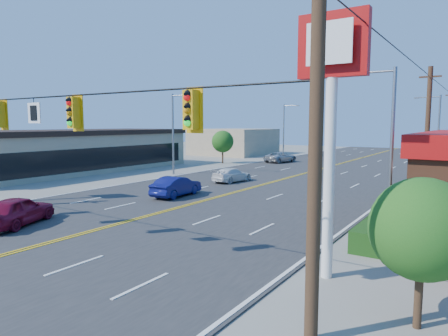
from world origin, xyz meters
The scene contains 17 objects.
ground centered at (0.00, 0.00, 0.00)m, with size 160.00×160.00×0.00m, color gray.
road centered at (0.00, 20.00, 0.03)m, with size 20.00×120.00×0.06m, color #2D2D30.
signal_span centered at (-0.12, 0.00, 4.89)m, with size 24.32×0.34×9.00m.
kfc_pylon centered at (11.00, 4.00, 6.04)m, with size 2.20×0.36×8.50m.
strip_mall centered at (-22.00, 18.00, 2.25)m, with size 10.40×26.40×4.40m.
streetlight_se centered at (10.79, 14.00, 4.51)m, with size 2.55×0.25×8.00m.
streetlight_ne centered at (10.79, 38.00, 4.51)m, with size 2.55×0.25×8.00m.
streetlight_sw centered at (-10.79, 22.00, 4.51)m, with size 2.55×0.25×8.00m.
streetlight_nw centered at (-10.79, 48.00, 4.51)m, with size 2.55×0.25×8.00m.
utility_pole_near centered at (12.20, 18.00, 4.20)m, with size 0.28×0.28×8.40m, color #47301E.
tree_kfc_front centered at (14.00, 2.00, 2.51)m, with size 2.52×2.52×3.78m.
tree_west centered at (-13.00, 34.00, 2.79)m, with size 2.80×2.80×4.20m.
bld_west_far centered at (-20.00, 48.00, 2.10)m, with size 11.00×12.00×4.20m, color tan.
car_magenta centered at (-4.00, 2.00, 0.73)m, with size 1.72×4.29×1.46m, color maroon.
car_blue centered at (-2.58, 12.47, 0.70)m, with size 1.47×4.22×1.39m, color #0F1359.
car_white centered at (-3.06, 20.45, 0.60)m, with size 1.67×4.11×1.19m, color white.
car_silver centered at (-7.06, 38.73, 0.67)m, with size 2.23×4.83×1.34m, color #A8A9AD.
Camera 1 is at (15.17, -8.53, 5.06)m, focal length 32.00 mm.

